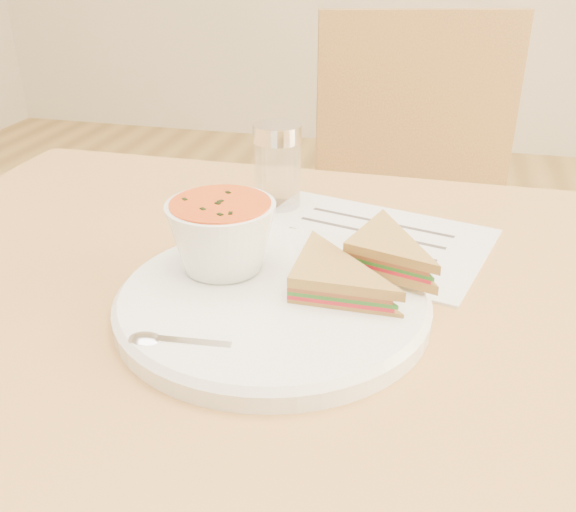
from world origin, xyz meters
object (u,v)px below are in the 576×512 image
(chair_far, at_px, (423,267))
(soup_bowl, at_px, (222,239))
(plate, at_px, (273,303))
(condiment_shaker, at_px, (277,167))

(chair_far, xyz_separation_m, soup_bowl, (-0.19, -0.64, 0.33))
(plate, relative_size, soup_bowl, 2.77)
(chair_far, height_order, plate, chair_far)
(chair_far, bearing_deg, plate, 64.11)
(condiment_shaker, bearing_deg, soup_bowl, -89.43)
(chair_far, relative_size, soup_bowl, 8.70)
(soup_bowl, xyz_separation_m, condiment_shaker, (-0.00, 0.22, 0.00))
(plate, bearing_deg, chair_far, 79.42)
(condiment_shaker, bearing_deg, chair_far, 65.83)
(plate, bearing_deg, condiment_shaker, 104.03)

